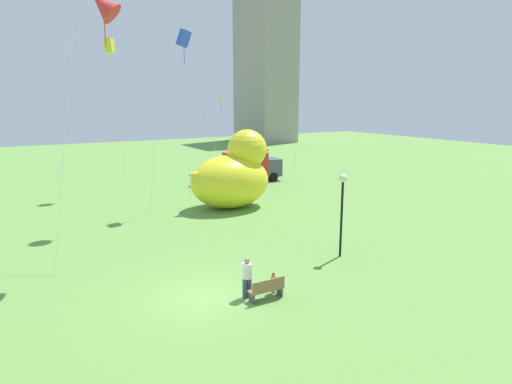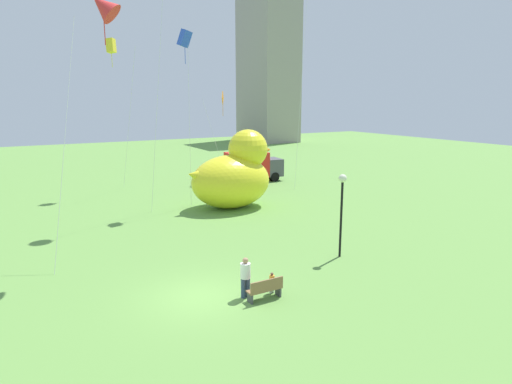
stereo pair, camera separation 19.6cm
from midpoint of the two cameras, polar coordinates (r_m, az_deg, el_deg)
ground_plane at (r=18.64m, az=-7.40°, el=-13.23°), size 140.00×140.00×0.00m
park_bench at (r=18.05m, az=1.11°, el=-12.36°), size 1.48×0.46×0.90m
person_adult at (r=18.09m, az=-1.48°, el=-10.71°), size 0.41×0.41×1.69m
person_child at (r=18.63m, az=1.95°, el=-11.46°), size 0.22×0.22×0.90m
giant_inflatable_duck at (r=32.55m, az=-3.15°, el=2.22°), size 6.90×4.43×5.72m
lamppost at (r=22.40m, az=10.81°, el=-0.67°), size 0.41×0.41×4.26m
box_truck at (r=43.23m, az=-0.76°, el=3.29°), size 5.65×2.89×2.85m
city_skyline at (r=76.89m, az=-26.39°, el=15.43°), size 80.61×15.36×33.35m
kite_blue at (r=32.70m, az=-9.47°, el=18.80°), size 0.98×0.91×12.65m
kite_yellow at (r=39.68m, az=-18.47°, el=17.34°), size 2.23×2.52×12.76m
kite_red at (r=22.73m, az=-19.35°, el=21.63°), size 4.08×3.99×12.78m
kite_orange at (r=43.28m, az=-4.70°, el=11.59°), size 2.26×2.47×8.63m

